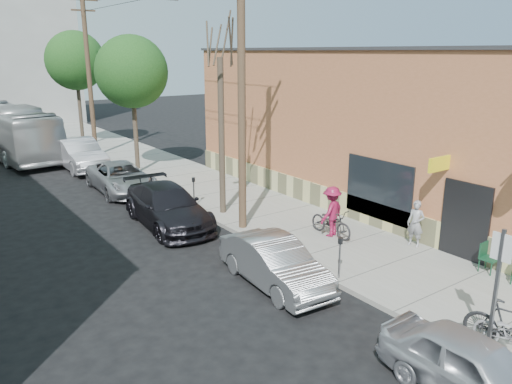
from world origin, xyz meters
TOP-DOWN VIEW (x-y plane):
  - ground at (0.00, 0.00)m, footprint 120.00×120.00m
  - sidewalk at (4.25, 11.00)m, footprint 4.50×58.00m
  - cafe_building at (8.99, 4.99)m, footprint 6.60×20.20m
  - sign_post at (2.35, -4.28)m, footprint 0.07×0.45m
  - parking_meter_near at (2.25, 0.20)m, footprint 0.14×0.14m
  - parking_meter_far at (2.25, 8.75)m, footprint 0.14×0.14m
  - utility_pole_near at (2.39, 5.41)m, footprint 3.57×0.28m
  - utility_pole_far at (2.45, 21.85)m, footprint 1.80×0.28m
  - tree_bare at (2.80, 7.36)m, footprint 0.24×0.24m
  - tree_leafy_mid at (2.80, 16.02)m, footprint 3.72×3.72m
  - tree_leafy_far at (2.80, 25.51)m, footprint 3.87×3.87m
  - patio_chair_a at (6.11, -2.10)m, footprint 0.53×0.53m
  - patron_grey at (6.08, 0.51)m, footprint 0.50×0.64m
  - cyclist at (4.48, 2.84)m, footprint 1.29×0.94m
  - cyclist_bike at (4.48, 2.84)m, footprint 0.70×1.89m
  - parked_bike_a at (2.66, -4.54)m, footprint 1.09×1.98m
  - car_0 at (0.77, -4.88)m, footprint 1.62×3.81m
  - car_1 at (0.67, 1.18)m, footprint 1.73×4.21m
  - car_2 at (0.46, 7.58)m, footprint 2.53×5.39m
  - car_3 at (0.80, 13.19)m, footprint 2.55×5.08m
  - car_4 at (0.64, 19.08)m, footprint 1.85×5.23m
  - bus at (-1.70, 24.96)m, footprint 3.68×11.81m

SIDE VIEW (x-z plane):
  - ground at x=0.00m, z-range 0.00..0.00m
  - sidewalk at x=4.25m, z-range 0.00..0.15m
  - patio_chair_a at x=6.11m, z-range 0.15..1.03m
  - cyclist_bike at x=4.48m, z-range 0.15..1.13m
  - car_0 at x=0.77m, z-range 0.00..1.29m
  - car_1 at x=0.67m, z-range 0.00..1.36m
  - car_3 at x=0.80m, z-range 0.00..1.38m
  - parked_bike_a at x=2.66m, z-range 0.15..1.30m
  - car_2 at x=0.46m, z-range 0.00..1.52m
  - car_4 at x=0.64m, z-range 0.00..1.72m
  - patron_grey at x=6.08m, z-range 0.15..1.72m
  - parking_meter_near at x=2.25m, z-range 0.36..1.60m
  - parking_meter_far at x=2.25m, z-range 0.36..1.60m
  - cyclist at x=4.48m, z-range 0.15..1.94m
  - bus at x=-1.70m, z-range 0.00..3.24m
  - sign_post at x=2.35m, z-range 0.43..3.23m
  - tree_bare at x=2.80m, z-range 0.15..6.25m
  - cafe_building at x=8.99m, z-range 0.00..6.61m
  - utility_pole_far at x=2.45m, z-range 0.34..10.34m
  - utility_pole_near at x=2.39m, z-range 0.41..10.41m
  - tree_leafy_mid at x=2.80m, z-range 1.85..9.00m
  - tree_leafy_far at x=2.80m, z-range 2.02..9.66m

